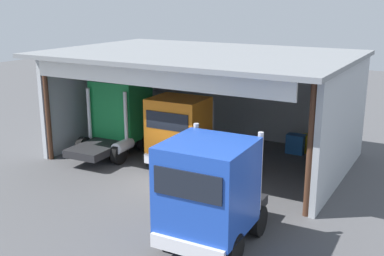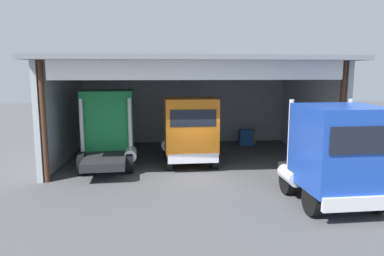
% 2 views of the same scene
% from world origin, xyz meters
% --- Properties ---
extents(ground_plane, '(80.00, 80.00, 0.00)m').
position_xyz_m(ground_plane, '(0.00, 0.00, 0.00)').
color(ground_plane, '#4C4C4F').
rests_on(ground_plane, ground).
extents(workshop_shed, '(13.99, 9.83, 5.31)m').
position_xyz_m(workshop_shed, '(0.00, 4.99, 3.68)').
color(workshop_shed, '#ADB2B7').
rests_on(workshop_shed, ground).
extents(truck_green_left_bay, '(2.79, 4.90, 3.73)m').
position_xyz_m(truck_green_left_bay, '(-4.18, 2.78, 1.93)').
color(truck_green_left_bay, '#197F3D').
rests_on(truck_green_left_bay, ground).
extents(truck_orange_center_left_bay, '(2.73, 5.05, 3.40)m').
position_xyz_m(truck_orange_center_left_bay, '(-0.18, 2.40, 1.74)').
color(truck_orange_center_left_bay, orange).
rests_on(truck_orange_center_left_bay, ground).
extents(truck_blue_center_bay, '(2.80, 4.57, 3.64)m').
position_xyz_m(truck_blue_center_bay, '(4.37, -3.55, 1.90)').
color(truck_blue_center_bay, '#1E47B7').
rests_on(truck_blue_center_bay, ground).
extents(oil_drum, '(0.58, 0.58, 0.95)m').
position_xyz_m(oil_drum, '(4.27, 7.47, 0.47)').
color(oil_drum, gold).
rests_on(oil_drum, ground).
extents(tool_cart, '(0.90, 0.60, 1.00)m').
position_xyz_m(tool_cart, '(3.83, 7.06, 0.50)').
color(tool_cart, '#1E59A5').
rests_on(tool_cart, ground).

